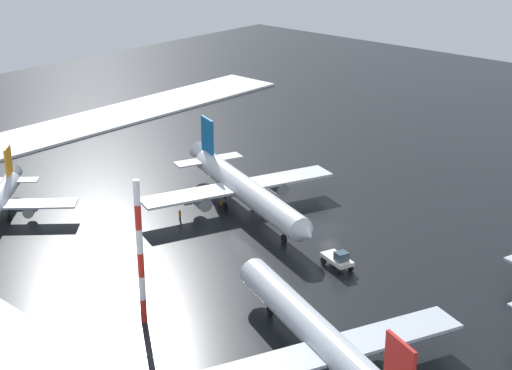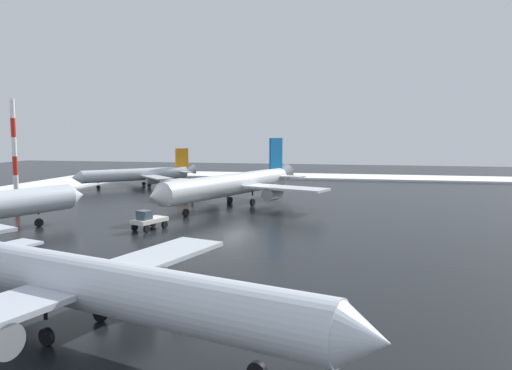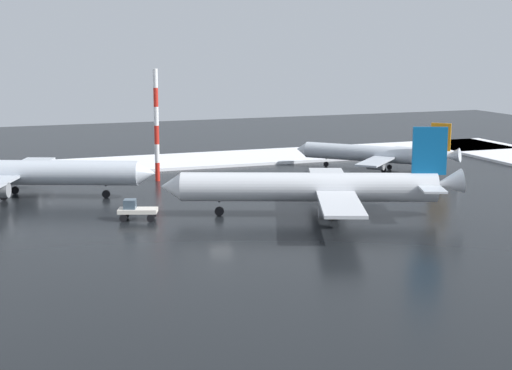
% 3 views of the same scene
% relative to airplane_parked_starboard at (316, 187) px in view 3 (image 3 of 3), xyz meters
% --- Properties ---
extents(ground_plane, '(240.00, 240.00, 0.00)m').
position_rel_airplane_parked_starboard_xyz_m(ground_plane, '(13.10, 3.34, -3.61)').
color(ground_plane, black).
extents(snow_bank_far, '(152.00, 16.00, 0.48)m').
position_rel_airplane_parked_starboard_xyz_m(snow_bank_far, '(13.10, -46.66, -3.37)').
color(snow_bank_far, white).
rests_on(snow_bank_far, ground_plane).
extents(airplane_parked_starboard, '(35.34, 29.89, 10.92)m').
position_rel_airplane_parked_starboard_xyz_m(airplane_parked_starboard, '(0.00, 0.00, 0.00)').
color(airplane_parked_starboard, silver).
rests_on(airplane_parked_starboard, ground_plane).
extents(airplane_foreground_jet, '(33.49, 28.37, 10.43)m').
position_rel_airplane_parked_starboard_xyz_m(airplane_foreground_jet, '(32.35, -24.21, -0.16)').
color(airplane_foreground_jet, silver).
rests_on(airplane_foreground_jet, ground_plane).
extents(airplane_distant_tail, '(21.56, 21.95, 8.25)m').
position_rel_airplane_parked_starboard_xyz_m(airplane_distant_tail, '(-23.46, -27.35, -0.88)').
color(airplane_distant_tail, silver).
rests_on(airplane_distant_tail, ground_plane).
extents(pushback_tug, '(5.07, 3.60, 2.50)m').
position_rel_airplane_parked_starboard_xyz_m(pushback_tug, '(20.92, -5.48, -2.32)').
color(pushback_tug, silver).
rests_on(pushback_tug, ground_plane).
extents(ground_crew_by_nose_gear, '(0.36, 0.36, 1.71)m').
position_rel_airplane_parked_starboard_xyz_m(ground_crew_by_nose_gear, '(-3.25, -1.88, -2.64)').
color(ground_crew_by_nose_gear, black).
rests_on(ground_crew_by_nose_gear, ground_plane).
extents(ground_crew_beside_wing, '(0.36, 0.36, 1.71)m').
position_rel_airplane_parked_starboard_xyz_m(ground_crew_beside_wing, '(-4.87, -8.68, -2.64)').
color(ground_crew_beside_wing, black).
rests_on(ground_crew_beside_wing, ground_plane).
extents(antenna_mast, '(0.70, 0.70, 16.89)m').
position_rel_airplane_parked_starboard_xyz_m(antenna_mast, '(12.48, -30.32, 4.84)').
color(antenna_mast, red).
rests_on(antenna_mast, ground_plane).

